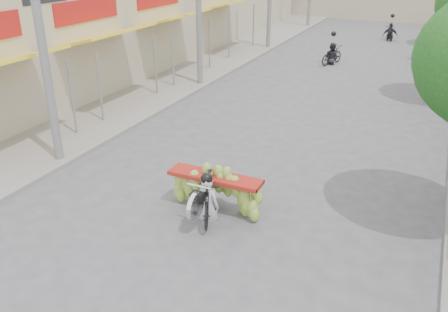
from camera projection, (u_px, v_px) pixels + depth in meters
ground at (166, 267)px, 9.40m from camera, size 120.00×120.00×0.00m
sidewalk_left at (199, 66)px, 24.47m from camera, size 4.00×60.00×0.12m
shophouse_row_left at (103, 4)px, 24.31m from camera, size 9.77×40.00×6.00m
utility_pole_near at (38, 21)px, 12.29m from camera, size 0.60×0.24×8.00m
banana_motorbike at (211, 189)px, 10.97m from camera, size 2.26×1.93×1.95m
bg_motorbike_a at (332, 50)px, 24.87m from camera, size 1.14×1.79×1.95m
bg_motorbike_b at (424, 45)px, 25.59m from camera, size 1.26×1.74×1.95m
bg_motorbike_c at (391, 28)px, 30.92m from camera, size 1.08×1.60×1.95m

